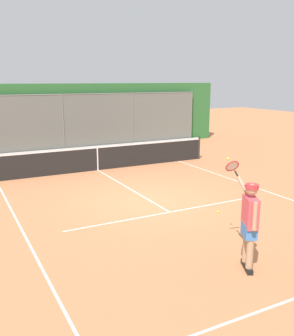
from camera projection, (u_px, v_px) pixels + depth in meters
name	position (u px, v px, depth m)	size (l,w,h in m)	color
ground_plane	(150.00, 201.00, 11.61)	(60.00, 60.00, 0.00)	#C67A4C
court_line_markings	(174.00, 215.00, 10.41)	(7.81, 10.40, 0.01)	white
fence_backdrop	(60.00, 117.00, 19.91)	(18.64, 1.37, 3.41)	slate
tennis_net	(97.00, 158.00, 15.42)	(10.04, 0.09, 1.07)	#2D2D2D
tennis_player	(249.00, 219.00, 7.22)	(0.60, 1.38, 2.01)	black
tennis_ball_near_net	(218.00, 212.00, 10.54)	(0.07, 0.07, 0.07)	#D6E042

